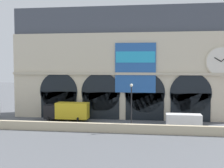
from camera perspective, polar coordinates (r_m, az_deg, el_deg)
ground_plane at (r=45.13m, az=1.47°, el=-8.37°), size 200.00×200.00×0.00m
quay_parapet_wall at (r=40.48m, az=0.73°, el=-8.87°), size 90.00×0.70×1.29m
station_building at (r=52.02m, az=2.50°, el=3.95°), size 39.94×6.31×19.82m
box_truck_midwest at (r=49.33m, az=-8.98°, el=-5.35°), size 7.50×2.91×3.12m
van_mideast at (r=44.14m, az=14.19°, el=-7.12°), size 5.20×2.48×2.20m
street_lamp_quayside at (r=40.40m, az=3.91°, el=-3.47°), size 0.44×0.44×6.90m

